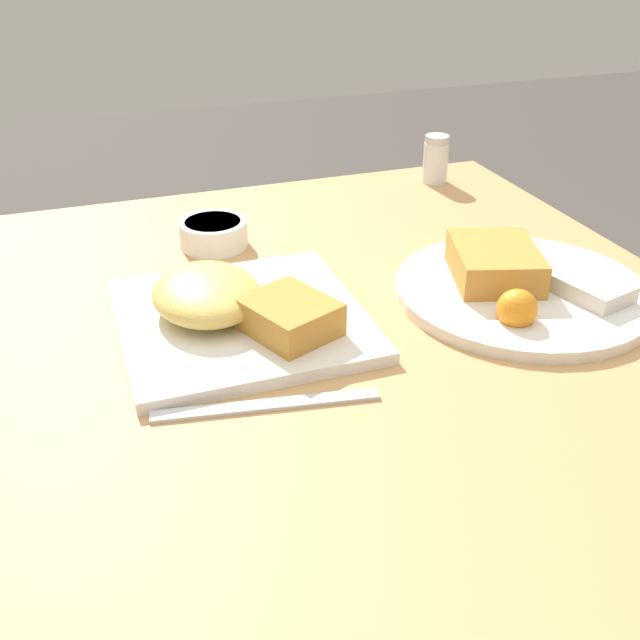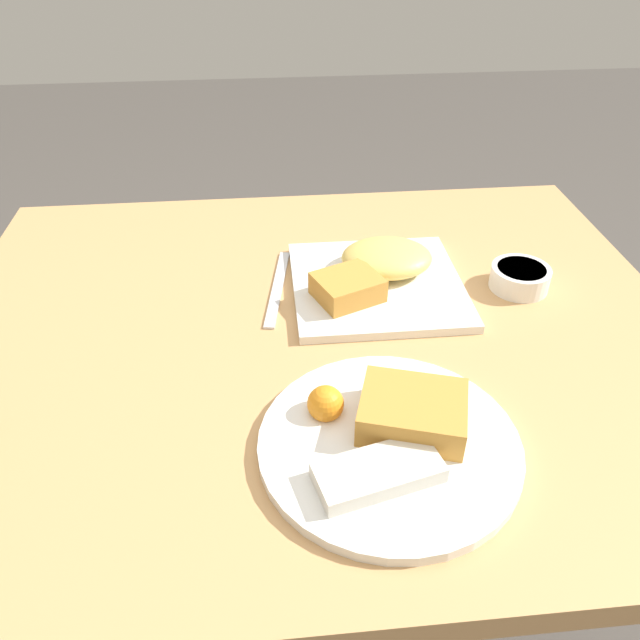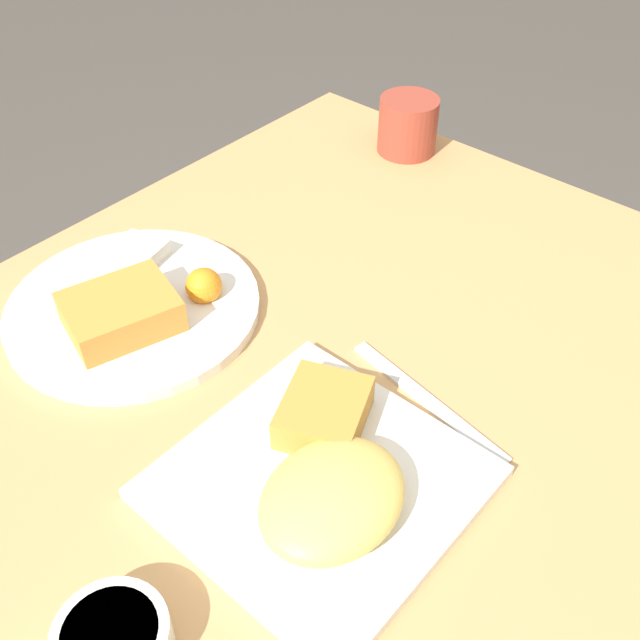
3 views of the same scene
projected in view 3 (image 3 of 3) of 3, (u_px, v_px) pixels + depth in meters
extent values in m
cube|color=tan|center=(318.00, 391.00, 0.82)|extent=(1.08, 0.89, 0.04)
cylinder|color=#9F7649|center=(331.00, 286.00, 1.52)|extent=(0.05, 0.05, 0.68)
cube|color=white|center=(319.00, 483.00, 0.70)|extent=(0.26, 0.26, 0.01)
ellipsoid|color=#EAC660|center=(333.00, 498.00, 0.66)|extent=(0.14, 0.12, 0.04)
cube|color=#C68938|center=(324.00, 412.00, 0.73)|extent=(0.12, 0.11, 0.04)
cylinder|color=white|center=(133.00, 308.00, 0.89)|extent=(0.30, 0.30, 0.01)
cube|color=#C68938|center=(121.00, 312.00, 0.84)|extent=(0.14, 0.13, 0.04)
cube|color=silver|center=(119.00, 270.00, 0.91)|extent=(0.15, 0.09, 0.02)
sphere|color=orange|center=(204.00, 286.00, 0.89)|extent=(0.04, 0.04, 0.04)
cylinder|color=beige|center=(109.00, 633.00, 0.57)|extent=(0.07, 0.07, 0.00)
cube|color=silver|center=(427.00, 401.00, 0.79)|extent=(0.05, 0.21, 0.00)
cylinder|color=#9E3D2D|center=(408.00, 125.00, 1.15)|extent=(0.09, 0.09, 0.09)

